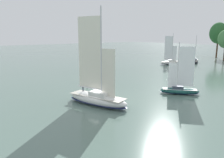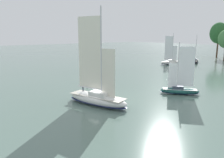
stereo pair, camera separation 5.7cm
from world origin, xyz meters
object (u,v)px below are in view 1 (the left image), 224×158
object	(u,v)px
sailboat_moored_near_marina	(180,90)
channel_buoy	(96,74)
motor_tender	(89,79)
sailboat_moored_outer_mooring	(170,62)
sailboat_moored_far_slip	(195,61)
tree_shore_left	(218,33)
sailboat_main	(97,98)

from	to	relation	value
sailboat_moored_near_marina	channel_buoy	bearing A→B (deg)	-174.28
motor_tender	channel_buoy	xyz separation A→B (m)	(-4.31, 5.03, 0.20)
sailboat_moored_outer_mooring	motor_tender	size ratio (longest dim) A/B	2.72
channel_buoy	sailboat_moored_near_marina	bearing A→B (deg)	5.72
sailboat_moored_near_marina	motor_tender	xyz separation A→B (m)	(-19.85, -7.45, -0.30)
sailboat_moored_far_slip	sailboat_moored_outer_mooring	xyz separation A→B (m)	(-3.30, -11.06, 0.20)
sailboat_moored_near_marina	tree_shore_left	bearing A→B (deg)	111.49
sailboat_moored_far_slip	sailboat_moored_near_marina	bearing A→B (deg)	-62.10
tree_shore_left	motor_tender	world-z (taller)	tree_shore_left
sailboat_main	motor_tender	size ratio (longest dim) A/B	3.63
tree_shore_left	channel_buoy	world-z (taller)	tree_shore_left
sailboat_moored_outer_mooring	channel_buoy	size ratio (longest dim) A/B	6.22
sailboat_moored_near_marina	sailboat_main	bearing A→B (deg)	-105.70
sailboat_moored_near_marina	motor_tender	size ratio (longest dim) A/B	2.35
tree_shore_left	sailboat_main	size ratio (longest dim) A/B	1.07
sailboat_moored_near_marina	channel_buoy	xyz separation A→B (m)	(-24.16, -2.42, -0.10)
tree_shore_left	sailboat_moored_outer_mooring	distance (m)	37.16
sailboat_moored_outer_mooring	channel_buoy	distance (m)	34.50
tree_shore_left	channel_buoy	bearing A→B (deg)	-87.97
sailboat_moored_outer_mooring	motor_tender	distance (m)	39.97
tree_shore_left	motor_tender	bearing A→B (deg)	-84.83
sailboat_moored_outer_mooring	channel_buoy	world-z (taller)	sailboat_moored_outer_mooring
sailboat_main	sailboat_moored_far_slip	size ratio (longest dim) A/B	1.42
tree_shore_left	motor_tender	distance (m)	76.21
motor_tender	channel_buoy	size ratio (longest dim) A/B	2.29
tree_shore_left	sailboat_moored_far_slip	xyz separation A→B (m)	(3.84, -24.59, -10.65)
tree_shore_left	sailboat_moored_outer_mooring	xyz separation A→B (m)	(0.54, -35.65, -10.46)
sailboat_main	sailboat_moored_far_slip	world-z (taller)	sailboat_main
tree_shore_left	sailboat_moored_near_marina	distance (m)	73.50
tree_shore_left	channel_buoy	xyz separation A→B (m)	(2.49, -70.10, -10.66)
sailboat_moored_far_slip	sailboat_moored_outer_mooring	bearing A→B (deg)	-106.61
sailboat_main	tree_shore_left	bearing A→B (deg)	104.93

